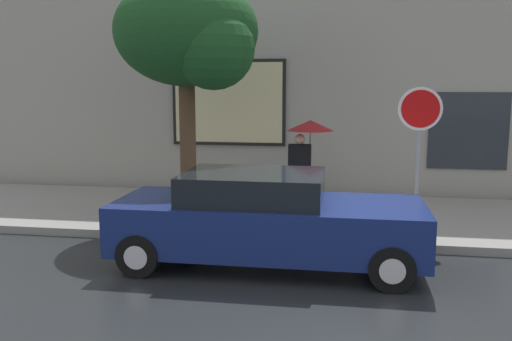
{
  "coord_description": "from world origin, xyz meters",
  "views": [
    {
      "loc": [
        0.45,
        -8.09,
        2.81
      ],
      "look_at": [
        -1.16,
        1.8,
        1.2
      ],
      "focal_mm": 38.35,
      "sensor_mm": 36.0,
      "label": 1
    }
  ],
  "objects_px": {
    "pedestrian_with_umbrella": "(307,139)",
    "street_tree": "(191,36)",
    "parked_car": "(266,219)",
    "stop_sign": "(419,131)"
  },
  "relations": [
    {
      "from": "parked_car",
      "to": "pedestrian_with_umbrella",
      "type": "height_order",
      "value": "pedestrian_with_umbrella"
    },
    {
      "from": "pedestrian_with_umbrella",
      "to": "street_tree",
      "type": "relative_size",
      "value": 0.4
    },
    {
      "from": "pedestrian_with_umbrella",
      "to": "street_tree",
      "type": "height_order",
      "value": "street_tree"
    },
    {
      "from": "stop_sign",
      "to": "street_tree",
      "type": "bearing_deg",
      "value": 174.5
    },
    {
      "from": "stop_sign",
      "to": "pedestrian_with_umbrella",
      "type": "bearing_deg",
      "value": 144.67
    },
    {
      "from": "pedestrian_with_umbrella",
      "to": "stop_sign",
      "type": "xyz_separation_m",
      "value": [
        2.07,
        -1.47,
        0.33
      ]
    },
    {
      "from": "parked_car",
      "to": "street_tree",
      "type": "bearing_deg",
      "value": 128.65
    },
    {
      "from": "parked_car",
      "to": "stop_sign",
      "type": "relative_size",
      "value": 1.82
    },
    {
      "from": "parked_car",
      "to": "stop_sign",
      "type": "bearing_deg",
      "value": 36.16
    },
    {
      "from": "street_tree",
      "to": "stop_sign",
      "type": "xyz_separation_m",
      "value": [
        4.23,
        -0.41,
        -1.7
      ]
    }
  ]
}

